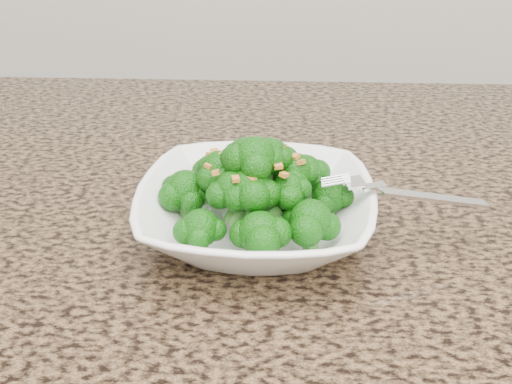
# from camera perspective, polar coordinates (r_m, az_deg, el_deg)

# --- Properties ---
(granite_counter) EXTENTS (1.64, 1.04, 0.03)m
(granite_counter) POSITION_cam_1_polar(r_m,az_deg,el_deg) (0.59, 0.04, -7.45)
(granite_counter) COLOR brown
(granite_counter) RESTS_ON cabinet
(bowl) EXTENTS (0.23, 0.23, 0.05)m
(bowl) POSITION_cam_1_polar(r_m,az_deg,el_deg) (0.61, 0.00, -1.89)
(bowl) COLOR white
(bowl) RESTS_ON granite_counter
(broccoli_pile) EXTENTS (0.20, 0.20, 0.07)m
(broccoli_pile) POSITION_cam_1_polar(r_m,az_deg,el_deg) (0.58, 0.00, 3.47)
(broccoli_pile) COLOR #115E0A
(broccoli_pile) RESTS_ON bowl
(garlic_topping) EXTENTS (0.12, 0.12, 0.01)m
(garlic_topping) POSITION_cam_1_polar(r_m,az_deg,el_deg) (0.56, 0.00, 6.99)
(garlic_topping) COLOR #CB8431
(garlic_topping) RESTS_ON broccoli_pile
(fork) EXTENTS (0.17, 0.06, 0.01)m
(fork) POSITION_cam_1_polar(r_m,az_deg,el_deg) (0.59, 10.78, 0.49)
(fork) COLOR silver
(fork) RESTS_ON bowl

